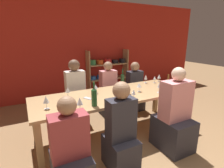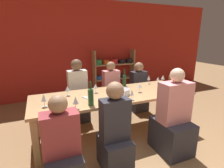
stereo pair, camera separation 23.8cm
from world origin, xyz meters
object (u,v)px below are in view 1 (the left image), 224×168
at_px(wine_glass_red_a, 155,78).
at_px(wine_glass_red_f, 128,94).
at_px(wine_glass_empty_b, 64,100).
at_px(wine_glass_red_e, 146,77).
at_px(person_far_b, 108,95).
at_px(person_far_c, 76,99).
at_px(wine_bottle_amber, 168,86).
at_px(wine_glass_white_b, 134,92).
at_px(wine_glass_empty_c, 80,101).
at_px(wine_glass_empty_d, 96,87).
at_px(person_near_c, 71,158).
at_px(wine_glass_white_a, 159,77).
at_px(dining_table, 115,98).
at_px(person_near_a, 121,137).
at_px(cell_phone, 88,98).
at_px(person_far_a, 134,92).
at_px(mixing_bowl, 122,91).
at_px(shelf_unit, 108,74).
at_px(wine_glass_red_b, 68,90).
at_px(wine_glass_empty_a, 159,85).
at_px(wine_bottle_green, 123,79).
at_px(wine_glass_red_d, 139,85).
at_px(wine_glass_red_c, 46,100).
at_px(person_near_b, 174,120).
at_px(wine_bottle_dark, 94,97).

relative_size(wine_glass_red_a, wine_glass_red_f, 0.92).
height_order(wine_glass_empty_b, wine_glass_red_e, wine_glass_red_e).
height_order(person_far_b, person_far_c, person_far_c).
relative_size(wine_bottle_amber, wine_glass_white_b, 2.05).
bearing_deg(wine_glass_empty_c, wine_glass_empty_d, 51.30).
xyz_separation_m(person_near_c, person_far_c, (0.54, 1.63, 0.07)).
relative_size(wine_bottle_amber, wine_glass_empty_b, 2.17).
height_order(wine_glass_red_a, wine_glass_red_e, wine_glass_red_e).
bearing_deg(wine_glass_white_a, person_far_c, 164.34).
bearing_deg(dining_table, person_near_a, -113.03).
relative_size(wine_glass_empty_c, cell_phone, 1.08).
xyz_separation_m(wine_glass_red_a, wine_glass_empty_b, (-2.00, -0.48, 0.01)).
relative_size(person_far_a, person_near_c, 1.01).
bearing_deg(wine_glass_empty_c, mixing_bowl, 20.97).
bearing_deg(shelf_unit, wine_glass_empty_d, -121.22).
relative_size(wine_glass_red_b, wine_glass_red_f, 1.05).
relative_size(wine_glass_red_a, person_far_a, 0.13).
distance_m(wine_glass_empty_a, wine_glass_red_e, 0.68).
relative_size(shelf_unit, person_far_c, 1.03).
height_order(wine_glass_empty_b, wine_glass_empty_d, wine_glass_empty_d).
xyz_separation_m(wine_glass_red_e, person_near_c, (-1.93, -1.18, -0.46)).
relative_size(wine_glass_empty_b, person_far_c, 0.12).
xyz_separation_m(wine_bottle_amber, wine_glass_empty_d, (-1.09, 0.58, -0.02)).
distance_m(wine_bottle_green, person_near_c, 1.91).
height_order(wine_glass_red_e, wine_glass_white_b, wine_glass_red_e).
xyz_separation_m(wine_glass_red_a, wine_glass_red_d, (-0.66, -0.35, 0.01)).
height_order(shelf_unit, mixing_bowl, shelf_unit).
relative_size(wine_glass_empty_a, wine_glass_red_c, 1.05).
xyz_separation_m(wine_glass_white_a, wine_glass_empty_c, (-2.00, -0.70, 0.02)).
distance_m(person_far_a, person_near_b, 1.62).
relative_size(wine_bottle_dark, person_far_a, 0.31).
relative_size(mixing_bowl, wine_glass_red_e, 1.60).
distance_m(wine_glass_red_b, wine_glass_white_b, 1.06).
bearing_deg(wine_glass_red_a, wine_glass_red_d, -152.01).
bearing_deg(mixing_bowl, wine_glass_red_f, -105.95).
xyz_separation_m(wine_bottle_amber, wine_glass_red_d, (-0.37, 0.31, -0.02)).
relative_size(wine_bottle_amber, cell_phone, 2.02).
distance_m(mixing_bowl, wine_glass_empty_b, 1.02).
relative_size(dining_table, wine_glass_white_b, 16.68).
xyz_separation_m(wine_glass_empty_b, wine_glass_white_b, (1.03, -0.16, 0.00)).
distance_m(person_near_b, person_far_c, 1.91).
bearing_deg(wine_glass_empty_b, wine_glass_red_f, -10.19).
bearing_deg(shelf_unit, wine_glass_empty_c, -123.00).
bearing_deg(wine_glass_red_d, wine_glass_white_a, 25.72).
distance_m(wine_bottle_amber, wine_glass_empty_d, 1.23).
relative_size(wine_glass_white_b, wine_glass_empty_d, 1.05).
bearing_deg(wine_glass_red_d, wine_glass_red_e, 41.49).
xyz_separation_m(wine_glass_red_b, cell_phone, (0.26, -0.23, -0.11)).
height_order(shelf_unit, person_near_c, shelf_unit).
distance_m(wine_glass_red_a, person_far_a, 0.69).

